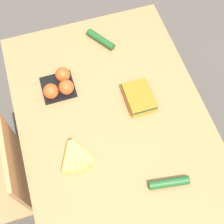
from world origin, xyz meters
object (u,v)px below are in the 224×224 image
object	(u,v)px
banana_bunch	(75,155)
carrot_bag	(139,97)
tomato_pack	(60,85)
chair	(4,183)
cucumber_far	(169,183)
cucumber_near	(101,39)

from	to	relation	value
banana_bunch	carrot_bag	xyz separation A→B (m)	(0.20, -0.39, 0.01)
banana_bunch	tomato_pack	distance (m)	0.39
chair	banana_bunch	bearing A→B (deg)	81.41
cucumber_far	chair	bearing A→B (deg)	67.81
tomato_pack	carrot_bag	bearing A→B (deg)	-116.96
chair	cucumber_far	world-z (taller)	chair
cucumber_near	cucumber_far	bearing A→B (deg)	-175.89
chair	cucumber_far	distance (m)	0.90
tomato_pack	carrot_bag	xyz separation A→B (m)	(-0.19, -0.37, -0.01)
banana_bunch	cucumber_far	distance (m)	0.45
carrot_bag	cucumber_far	world-z (taller)	carrot_bag
carrot_bag	banana_bunch	bearing A→B (deg)	116.79
carrot_bag	cucumber_near	distance (m)	0.44
banana_bunch	cucumber_far	bearing A→B (deg)	-124.48
chair	cucumber_near	bearing A→B (deg)	128.03
cucumber_near	cucumber_far	size ratio (longest dim) A/B	0.93
banana_bunch	carrot_bag	distance (m)	0.44
carrot_bag	cucumber_far	size ratio (longest dim) A/B	0.97
chair	cucumber_near	distance (m)	0.96
carrot_bag	cucumber_near	bearing A→B (deg)	10.42
chair	carrot_bag	distance (m)	0.87
chair	cucumber_far	bearing A→B (deg)	68.22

